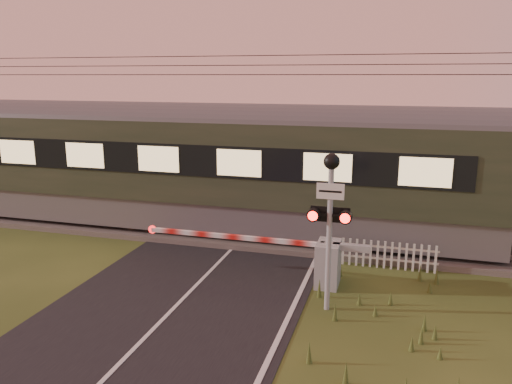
% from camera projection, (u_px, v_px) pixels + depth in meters
% --- Properties ---
extents(ground, '(160.00, 160.00, 0.00)m').
position_uv_depth(ground, '(164.00, 319.00, 11.50)').
color(ground, '#2D3E18').
rests_on(ground, ground).
extents(road, '(6.00, 140.00, 0.03)m').
position_uv_depth(road, '(160.00, 323.00, 11.27)').
color(road, black).
rests_on(road, ground).
extents(track_bed, '(140.00, 3.40, 0.39)m').
position_uv_depth(track_bed, '(246.00, 233.00, 17.57)').
color(track_bed, '#47423D').
rests_on(track_bed, ground).
extents(overhead_wires, '(120.00, 0.62, 0.62)m').
position_uv_depth(overhead_wires, '(246.00, 68.00, 16.27)').
color(overhead_wires, black).
rests_on(overhead_wires, ground).
extents(boom_gate, '(6.34, 0.92, 1.23)m').
position_uv_depth(boom_gate, '(319.00, 261.00, 13.30)').
color(boom_gate, gray).
rests_on(boom_gate, ground).
extents(crossing_signal, '(0.96, 0.37, 3.78)m').
position_uv_depth(crossing_signal, '(330.00, 205.00, 11.40)').
color(crossing_signal, gray).
rests_on(crossing_signal, ground).
extents(picket_fence, '(2.80, 0.07, 0.82)m').
position_uv_depth(picket_fence, '(388.00, 255.00, 14.41)').
color(picket_fence, silver).
rests_on(picket_fence, ground).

